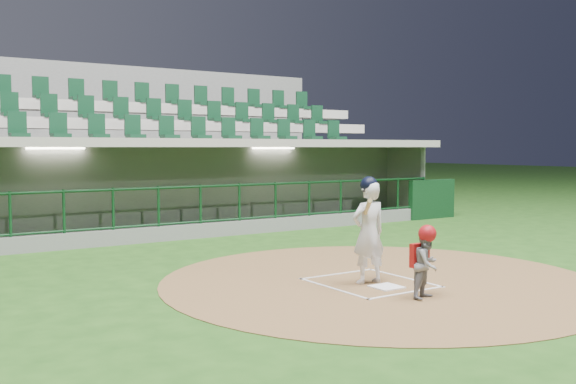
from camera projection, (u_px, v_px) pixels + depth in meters
name	position (u px, v px, depth m)	size (l,w,h in m)	color
ground	(358.00, 280.00, 10.57)	(120.00, 120.00, 0.00)	#1D4413
dirt_circle	(380.00, 280.00, 10.57)	(7.20, 7.20, 0.01)	brown
home_plate	(387.00, 287.00, 9.98)	(0.43, 0.43, 0.02)	white
batter_box_chalk	(370.00, 283.00, 10.32)	(1.55, 1.80, 0.01)	silver
dugout_structure	(172.00, 194.00, 17.05)	(16.40, 3.70, 3.00)	gray
seating_deck	(130.00, 173.00, 19.56)	(17.00, 6.72, 5.15)	slate
batter	(369.00, 230.00, 10.24)	(0.85, 0.87, 1.72)	silver
catcher	(427.00, 261.00, 9.25)	(0.58, 0.51, 1.07)	gray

